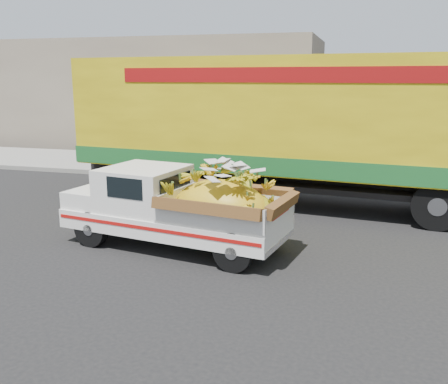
# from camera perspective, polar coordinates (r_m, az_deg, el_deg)

# --- Properties ---
(ground) EXTENTS (100.00, 100.00, 0.00)m
(ground) POSITION_cam_1_polar(r_m,az_deg,el_deg) (9.42, -4.89, -7.55)
(ground) COLOR black
(ground) RESTS_ON ground
(curb) EXTENTS (60.00, 0.25, 0.15)m
(curb) POSITION_cam_1_polar(r_m,az_deg,el_deg) (15.93, 3.97, 1.29)
(curb) COLOR gray
(curb) RESTS_ON ground
(sidewalk) EXTENTS (60.00, 4.00, 0.14)m
(sidewalk) POSITION_cam_1_polar(r_m,az_deg,el_deg) (17.95, 5.34, 2.58)
(sidewalk) COLOR gray
(sidewalk) RESTS_ON ground
(building_left) EXTENTS (18.00, 6.00, 5.00)m
(building_left) POSITION_cam_1_polar(r_m,az_deg,el_deg) (25.82, -10.09, 11.03)
(building_left) COLOR gray
(building_left) RESTS_ON ground
(pickup_truck) EXTENTS (4.63, 2.34, 1.55)m
(pickup_truck) POSITION_cam_1_polar(r_m,az_deg,el_deg) (9.65, -3.99, -1.83)
(pickup_truck) COLOR black
(pickup_truck) RESTS_ON ground
(semi_trailer) EXTENTS (12.04, 3.76, 3.80)m
(semi_trailer) POSITION_cam_1_polar(r_m,az_deg,el_deg) (12.99, 8.18, 7.67)
(semi_trailer) COLOR black
(semi_trailer) RESTS_ON ground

